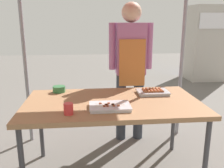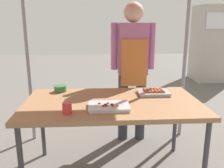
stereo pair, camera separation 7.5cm
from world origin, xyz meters
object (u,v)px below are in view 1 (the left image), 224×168
(tray_grilled_sausages, at_px, (153,92))
(vendor_woman, at_px, (131,61))
(condiment_bowl, at_px, (59,89))
(drink_cup_near_edge, at_px, (68,109))
(neighbor_stall_left, at_px, (206,43))
(neighbor_stall_right, at_px, (204,44))
(stall_table, at_px, (113,107))
(tray_meat_skewers, at_px, (110,107))

(tray_grilled_sausages, bearing_deg, vendor_woman, 104.33)
(tray_grilled_sausages, relative_size, condiment_bowl, 2.42)
(condiment_bowl, xyz_separation_m, drink_cup_near_edge, (0.14, -0.64, 0.01))
(condiment_bowl, relative_size, drink_cup_near_edge, 1.41)
(tray_grilled_sausages, xyz_separation_m, drink_cup_near_edge, (-0.80, -0.48, 0.02))
(neighbor_stall_left, relative_size, neighbor_stall_right, 1.04)
(drink_cup_near_edge, relative_size, neighbor_stall_left, 0.05)
(neighbor_stall_right, bearing_deg, condiment_bowl, -132.68)
(stall_table, xyz_separation_m, neighbor_stall_left, (2.77, 3.83, 0.23))
(condiment_bowl, bearing_deg, vendor_woman, 24.66)
(tray_grilled_sausages, bearing_deg, stall_table, -155.81)
(neighbor_stall_right, bearing_deg, drink_cup_near_edge, -126.76)
(drink_cup_near_edge, relative_size, vendor_woman, 0.05)
(tray_meat_skewers, relative_size, drink_cup_near_edge, 3.79)
(stall_table, xyz_separation_m, vendor_woman, (0.29, 0.72, 0.30))
(tray_grilled_sausages, distance_m, condiment_bowl, 0.96)
(vendor_woman, distance_m, neighbor_stall_right, 4.02)
(vendor_woman, bearing_deg, drink_cup_near_edge, 56.59)
(vendor_woman, bearing_deg, condiment_bowl, 24.66)
(tray_meat_skewers, height_order, drink_cup_near_edge, drink_cup_near_edge)
(drink_cup_near_edge, height_order, vendor_woman, vendor_woman)
(stall_table, bearing_deg, neighbor_stall_left, 54.16)
(stall_table, height_order, neighbor_stall_right, neighbor_stall_right)
(tray_meat_skewers, height_order, neighbor_stall_right, neighbor_stall_right)
(tray_meat_skewers, distance_m, neighbor_stall_right, 4.95)
(stall_table, relative_size, tray_meat_skewers, 4.67)
(drink_cup_near_edge, distance_m, neighbor_stall_left, 5.19)
(stall_table, bearing_deg, neighbor_stall_right, 54.80)
(vendor_woman, bearing_deg, neighbor_stall_right, -127.77)
(tray_meat_skewers, relative_size, vendor_woman, 0.20)
(stall_table, bearing_deg, condiment_bowl, 145.87)
(tray_grilled_sausages, bearing_deg, neighbor_stall_right, 57.92)
(tray_grilled_sausages, bearing_deg, tray_meat_skewers, -140.95)
(tray_grilled_sausages, distance_m, neighbor_stall_left, 4.33)
(vendor_woman, xyz_separation_m, neighbor_stall_left, (2.48, 3.11, -0.07))
(neighbor_stall_left, bearing_deg, drink_cup_near_edge, -127.36)
(drink_cup_near_edge, relative_size, neighbor_stall_right, 0.05)
(condiment_bowl, distance_m, neighbor_stall_left, 4.79)
(tray_meat_skewers, height_order, neighbor_stall_left, neighbor_stall_left)
(tray_meat_skewers, bearing_deg, tray_grilled_sausages, 39.05)
(tray_meat_skewers, bearing_deg, drink_cup_near_edge, -163.70)
(drink_cup_near_edge, xyz_separation_m, neighbor_stall_right, (3.13, 4.19, 0.10))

